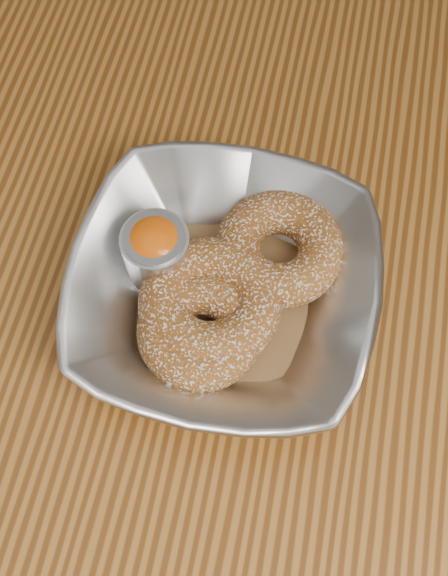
% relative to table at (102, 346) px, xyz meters
% --- Properties ---
extents(ground_plane, '(4.00, 4.00, 0.00)m').
position_rel_table_xyz_m(ground_plane, '(0.00, 0.00, -0.65)').
color(ground_plane, '#565659').
rests_on(ground_plane, ground).
extents(table, '(1.20, 0.80, 0.75)m').
position_rel_table_xyz_m(table, '(0.00, 0.00, 0.00)').
color(table, brown).
rests_on(table, ground_plane).
extents(serving_bowl, '(0.23, 0.23, 0.06)m').
position_rel_table_xyz_m(serving_bowl, '(0.11, 0.02, 0.13)').
color(serving_bowl, '#B4B7BC').
rests_on(serving_bowl, table).
extents(parchment, '(0.20, 0.20, 0.00)m').
position_rel_table_xyz_m(parchment, '(0.11, 0.02, 0.11)').
color(parchment, brown).
rests_on(parchment, table).
extents(donut_back, '(0.13, 0.13, 0.03)m').
position_rel_table_xyz_m(donut_back, '(0.14, 0.06, 0.13)').
color(donut_back, brown).
rests_on(donut_back, parchment).
extents(donut_front, '(0.10, 0.10, 0.03)m').
position_rel_table_xyz_m(donut_front, '(0.10, -0.01, 0.13)').
color(donut_front, brown).
rests_on(donut_front, parchment).
extents(donut_extra, '(0.13, 0.13, 0.04)m').
position_rel_table_xyz_m(donut_extra, '(0.10, 0.01, 0.13)').
color(donut_extra, brown).
rests_on(donut_extra, parchment).
extents(ramekin, '(0.05, 0.05, 0.06)m').
position_rel_table_xyz_m(ramekin, '(0.05, 0.04, 0.14)').
color(ramekin, '#B4B7BC').
rests_on(ramekin, table).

